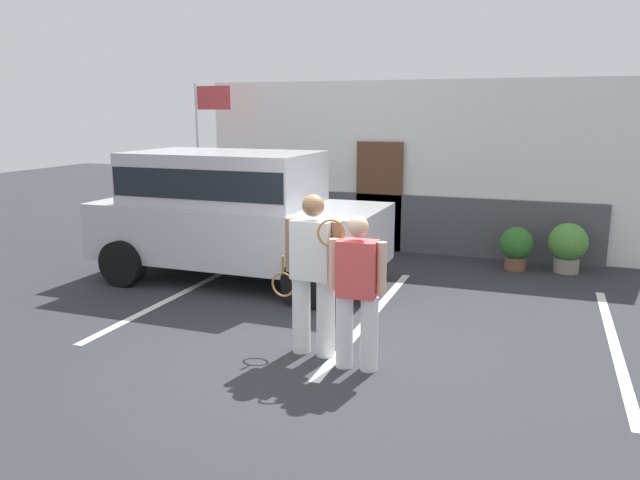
{
  "coord_description": "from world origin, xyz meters",
  "views": [
    {
      "loc": [
        2.36,
        -6.14,
        2.69
      ],
      "look_at": [
        -0.29,
        1.2,
        1.05
      ],
      "focal_mm": 34.76,
      "sensor_mm": 36.0,
      "label": 1
    }
  ],
  "objects_px": {
    "parked_suv": "(233,209)",
    "potted_plant_by_porch": "(516,246)",
    "tennis_player_woman": "(357,290)",
    "potted_plant_secondary": "(568,245)",
    "tennis_player_man": "(313,273)",
    "flag_pole": "(205,135)"
  },
  "relations": [
    {
      "from": "potted_plant_by_porch",
      "to": "flag_pole",
      "type": "bearing_deg",
      "value": 179.82
    },
    {
      "from": "potted_plant_by_porch",
      "to": "parked_suv",
      "type": "bearing_deg",
      "value": -152.71
    },
    {
      "from": "tennis_player_man",
      "to": "potted_plant_by_porch",
      "type": "distance_m",
      "value": 5.13
    },
    {
      "from": "parked_suv",
      "to": "potted_plant_by_porch",
      "type": "relative_size",
      "value": 6.25
    },
    {
      "from": "tennis_player_woman",
      "to": "parked_suv",
      "type": "bearing_deg",
      "value": -44.78
    },
    {
      "from": "parked_suv",
      "to": "potted_plant_by_porch",
      "type": "xyz_separation_m",
      "value": [
        4.26,
        2.2,
        -0.74
      ]
    },
    {
      "from": "potted_plant_secondary",
      "to": "potted_plant_by_porch",
      "type": "bearing_deg",
      "value": -173.52
    },
    {
      "from": "flag_pole",
      "to": "tennis_player_woman",
      "type": "bearing_deg",
      "value": -47.01
    },
    {
      "from": "parked_suv",
      "to": "potted_plant_secondary",
      "type": "xyz_separation_m",
      "value": [
        5.08,
        2.29,
        -0.68
      ]
    },
    {
      "from": "tennis_player_woman",
      "to": "flag_pole",
      "type": "bearing_deg",
      "value": -48.17
    },
    {
      "from": "tennis_player_woman",
      "to": "potted_plant_secondary",
      "type": "relative_size",
      "value": 1.94
    },
    {
      "from": "tennis_player_man",
      "to": "tennis_player_woman",
      "type": "distance_m",
      "value": 0.62
    },
    {
      "from": "potted_plant_by_porch",
      "to": "potted_plant_secondary",
      "type": "relative_size",
      "value": 0.87
    },
    {
      "from": "tennis_player_man",
      "to": "potted_plant_by_porch",
      "type": "bearing_deg",
      "value": -108.14
    },
    {
      "from": "parked_suv",
      "to": "potted_plant_by_porch",
      "type": "height_order",
      "value": "parked_suv"
    },
    {
      "from": "tennis_player_man",
      "to": "potted_plant_by_porch",
      "type": "height_order",
      "value": "tennis_player_man"
    },
    {
      "from": "parked_suv",
      "to": "tennis_player_woman",
      "type": "height_order",
      "value": "parked_suv"
    },
    {
      "from": "parked_suv",
      "to": "tennis_player_woman",
      "type": "bearing_deg",
      "value": -42.97
    },
    {
      "from": "tennis_player_woman",
      "to": "tennis_player_man",
      "type": "bearing_deg",
      "value": -22.75
    },
    {
      "from": "potted_plant_secondary",
      "to": "tennis_player_woman",
      "type": "bearing_deg",
      "value": -113.66
    },
    {
      "from": "potted_plant_by_porch",
      "to": "potted_plant_secondary",
      "type": "xyz_separation_m",
      "value": [
        0.82,
        0.09,
        0.06
      ]
    },
    {
      "from": "tennis_player_man",
      "to": "flag_pole",
      "type": "height_order",
      "value": "flag_pole"
    }
  ]
}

